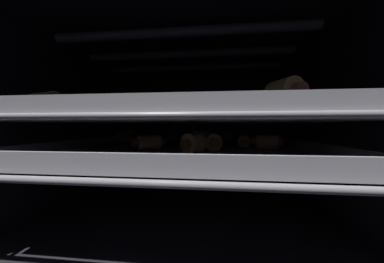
# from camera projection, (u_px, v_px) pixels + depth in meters

# --- Properties ---
(ground_plane) EXTENTS (0.53, 0.50, 0.01)m
(ground_plane) POSITION_uv_depth(u_px,v_px,m) (187.00, 206.00, 0.39)
(ground_plane) COLOR black
(oven_wall_back) EXTENTS (0.53, 0.01, 0.33)m
(oven_wall_back) POSITION_uv_depth(u_px,v_px,m) (197.00, 124.00, 0.63)
(oven_wall_back) COLOR black
(oven_wall_back) RESTS_ON ground_plane
(oven_wall_left) EXTENTS (0.01, 0.48, 0.33)m
(oven_wall_left) POSITION_uv_depth(u_px,v_px,m) (68.00, 123.00, 0.41)
(oven_wall_left) COLOR black
(oven_wall_left) RESTS_ON ground_plane
(oven_wall_right) EXTENTS (0.01, 0.48, 0.33)m
(oven_wall_right) POSITION_uv_depth(u_px,v_px,m) (325.00, 123.00, 0.35)
(oven_wall_right) COLOR black
(oven_wall_right) RESTS_ON ground_plane
(oven_ceiling) EXTENTS (0.53, 0.50, 0.01)m
(oven_ceiling) POSITION_uv_depth(u_px,v_px,m) (187.00, 38.00, 0.38)
(oven_ceiling) COLOR black
(heating_element) EXTENTS (0.41, 0.19, 0.02)m
(heating_element) POSITION_uv_depth(u_px,v_px,m) (187.00, 54.00, 0.38)
(heating_element) COLOR #333338
(oven_rack_lower) EXTENTS (0.49, 0.47, 0.01)m
(oven_rack_lower) POSITION_uv_depth(u_px,v_px,m) (187.00, 152.00, 0.38)
(oven_rack_lower) COLOR slate
(baking_tray_lower) EXTENTS (0.43, 0.42, 0.02)m
(baking_tray_lower) POSITION_uv_depth(u_px,v_px,m) (187.00, 147.00, 0.38)
(baking_tray_lower) COLOR gray
(baking_tray_lower) RESTS_ON oven_rack_lower
(pig_in_blanket_lower_0) EXTENTS (0.04, 0.05, 0.03)m
(pig_in_blanket_lower_0) POSITION_uv_depth(u_px,v_px,m) (194.00, 143.00, 0.29)
(pig_in_blanket_lower_0) COLOR tan
(pig_in_blanket_lower_0) RESTS_ON baking_tray_lower
(pig_in_blanket_lower_1) EXTENTS (0.04, 0.05, 0.03)m
(pig_in_blanket_lower_1) POSITION_uv_depth(u_px,v_px,m) (230.00, 137.00, 0.47)
(pig_in_blanket_lower_1) COLOR tan
(pig_in_blanket_lower_1) RESTS_ON baking_tray_lower
(pig_in_blanket_lower_2) EXTENTS (0.03, 0.06, 0.02)m
(pig_in_blanket_lower_2) POSITION_uv_depth(u_px,v_px,m) (160.00, 140.00, 0.42)
(pig_in_blanket_lower_2) COLOR tan
(pig_in_blanket_lower_2) RESTS_ON baking_tray_lower
(pig_in_blanket_lower_3) EXTENTS (0.03, 0.05, 0.02)m
(pig_in_blanket_lower_3) POSITION_uv_depth(u_px,v_px,m) (245.00, 141.00, 0.38)
(pig_in_blanket_lower_3) COLOR tan
(pig_in_blanket_lower_3) RESTS_ON baking_tray_lower
(pig_in_blanket_lower_4) EXTENTS (0.06, 0.03, 0.03)m
(pig_in_blanket_lower_4) POSITION_uv_depth(u_px,v_px,m) (267.00, 142.00, 0.35)
(pig_in_blanket_lower_4) COLOR tan
(pig_in_blanket_lower_4) RESTS_ON baking_tray_lower
(pig_in_blanket_lower_5) EXTENTS (0.06, 0.05, 0.03)m
(pig_in_blanket_lower_5) POSITION_uv_depth(u_px,v_px,m) (127.00, 136.00, 0.50)
(pig_in_blanket_lower_5) COLOR tan
(pig_in_blanket_lower_5) RESTS_ON baking_tray_lower
(pig_in_blanket_lower_6) EXTENTS (0.06, 0.04, 0.03)m
(pig_in_blanket_lower_6) POSITION_uv_depth(u_px,v_px,m) (149.00, 142.00, 0.34)
(pig_in_blanket_lower_6) COLOR tan
(pig_in_blanket_lower_6) RESTS_ON baking_tray_lower
(pig_in_blanket_lower_7) EXTENTS (0.04, 0.06, 0.03)m
(pig_in_blanket_lower_7) POSITION_uv_depth(u_px,v_px,m) (211.00, 142.00, 0.33)
(pig_in_blanket_lower_7) COLOR tan
(pig_in_blanket_lower_7) RESTS_ON baking_tray_lower
(pig_in_blanket_lower_8) EXTENTS (0.05, 0.04, 0.03)m
(pig_in_blanket_lower_8) POSITION_uv_depth(u_px,v_px,m) (201.00, 138.00, 0.41)
(pig_in_blanket_lower_8) COLOR tan
(pig_in_blanket_lower_8) RESTS_ON baking_tray_lower
(oven_rack_upper) EXTENTS (0.49, 0.47, 0.01)m
(oven_rack_upper) POSITION_uv_depth(u_px,v_px,m) (187.00, 122.00, 0.38)
(oven_rack_upper) COLOR slate
(baking_tray_upper) EXTENTS (0.43, 0.42, 0.02)m
(baking_tray_upper) POSITION_uv_depth(u_px,v_px,m) (187.00, 118.00, 0.38)
(baking_tray_upper) COLOR gray
(baking_tray_upper) RESTS_ON oven_rack_upper
(pig_in_blanket_upper_0) EXTENTS (0.06, 0.03, 0.03)m
(pig_in_blanket_upper_0) POSITION_uv_depth(u_px,v_px,m) (141.00, 114.00, 0.54)
(pig_in_blanket_upper_0) COLOR tan
(pig_in_blanket_upper_0) RESTS_ON baking_tray_upper
(pig_in_blanket_upper_1) EXTENTS (0.03, 0.06, 0.02)m
(pig_in_blanket_upper_1) POSITION_uv_depth(u_px,v_px,m) (147.00, 111.00, 0.40)
(pig_in_blanket_upper_1) COLOR tan
(pig_in_blanket_upper_1) RESTS_ON baking_tray_upper
(pig_in_blanket_upper_2) EXTENTS (0.05, 0.04, 0.03)m
(pig_in_blanket_upper_2) POSITION_uv_depth(u_px,v_px,m) (213.00, 111.00, 0.45)
(pig_in_blanket_upper_2) COLOR tan
(pig_in_blanket_upper_2) RESTS_ON baking_tray_upper
(pig_in_blanket_upper_3) EXTENTS (0.04, 0.05, 0.03)m
(pig_in_blanket_upper_3) POSITION_uv_depth(u_px,v_px,m) (284.00, 93.00, 0.21)
(pig_in_blanket_upper_3) COLOR tan
(pig_in_blanket_upper_3) RESTS_ON baking_tray_upper
(pig_in_blanket_upper_4) EXTENTS (0.06, 0.05, 0.03)m
(pig_in_blanket_upper_4) POSITION_uv_depth(u_px,v_px,m) (155.00, 104.00, 0.30)
(pig_in_blanket_upper_4) COLOR tan
(pig_in_blanket_upper_4) RESTS_ON baking_tray_upper
(pig_in_blanket_upper_5) EXTENTS (0.04, 0.04, 0.03)m
(pig_in_blanket_upper_5) POSITION_uv_depth(u_px,v_px,m) (290.00, 102.00, 0.28)
(pig_in_blanket_upper_5) COLOR tan
(pig_in_blanket_upper_5) RESTS_ON baking_tray_upper
(pig_in_blanket_upper_6) EXTENTS (0.06, 0.03, 0.02)m
(pig_in_blanket_upper_6) POSITION_uv_depth(u_px,v_px,m) (46.00, 101.00, 0.25)
(pig_in_blanket_upper_6) COLOR tan
(pig_in_blanket_upper_6) RESTS_ON baking_tray_upper
(pig_in_blanket_upper_7) EXTENTS (0.05, 0.05, 0.03)m
(pig_in_blanket_upper_7) POSITION_uv_depth(u_px,v_px,m) (273.00, 111.00, 0.42)
(pig_in_blanket_upper_7) COLOR tan
(pig_in_blanket_upper_7) RESTS_ON baking_tray_upper
(pig_in_blanket_upper_8) EXTENTS (0.04, 0.04, 0.03)m
(pig_in_blanket_upper_8) POSITION_uv_depth(u_px,v_px,m) (144.00, 113.00, 0.49)
(pig_in_blanket_upper_8) COLOR tan
(pig_in_blanket_upper_8) RESTS_ON baking_tray_upper
(pig_in_blanket_upper_9) EXTENTS (0.06, 0.04, 0.03)m
(pig_in_blanket_upper_9) POSITION_uv_depth(u_px,v_px,m) (188.00, 103.00, 0.29)
(pig_in_blanket_upper_9) COLOR tan
(pig_in_blanket_upper_9) RESTS_ON baking_tray_upper
(pig_in_blanket_upper_10) EXTENTS (0.05, 0.06, 0.03)m
(pig_in_blanket_upper_10) POSITION_uv_depth(u_px,v_px,m) (236.00, 109.00, 0.38)
(pig_in_blanket_upper_10) COLOR tan
(pig_in_blanket_upper_10) RESTS_ON baking_tray_upper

